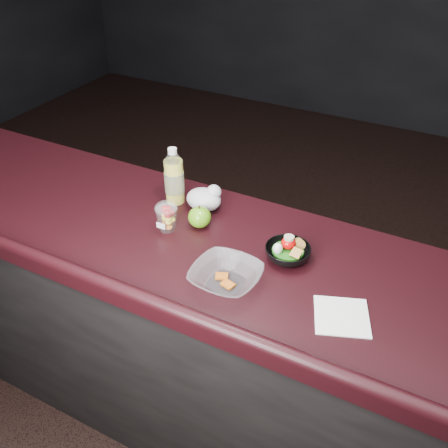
{
  "coord_description": "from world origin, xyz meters",
  "views": [
    {
      "loc": [
        0.72,
        -0.92,
        2.11
      ],
      "look_at": [
        0.06,
        0.33,
        1.1
      ],
      "focal_mm": 40.0,
      "sensor_mm": 36.0,
      "label": 1
    }
  ],
  "objects": [
    {
      "name": "lemonade_bottle",
      "position": [
        -0.24,
        0.48,
        1.12
      ],
      "size": [
        0.08,
        0.08,
        0.23
      ],
      "color": "yellow",
      "rests_on": "counter"
    },
    {
      "name": "fruit_cup",
      "position": [
        -0.16,
        0.31,
        1.08
      ],
      "size": [
        0.08,
        0.08,
        0.12
      ],
      "color": "white",
      "rests_on": "counter"
    },
    {
      "name": "snack_bowl",
      "position": [
        0.3,
        0.35,
        1.05
      ],
      "size": [
        0.18,
        0.18,
        0.09
      ],
      "rotation": [
        0.0,
        0.0,
        -0.2
      ],
      "color": "black",
      "rests_on": "counter"
    },
    {
      "name": "paper_napkin",
      "position": [
        0.54,
        0.17,
        1.02
      ],
      "size": [
        0.21,
        0.21,
        0.0
      ],
      "primitive_type": "cube",
      "rotation": [
        0.0,
        0.0,
        0.36
      ],
      "color": "white",
      "rests_on": "counter"
    },
    {
      "name": "takeout_bowl",
      "position": [
        0.17,
        0.14,
        1.05
      ],
      "size": [
        0.23,
        0.23,
        0.05
      ],
      "rotation": [
        0.0,
        0.0,
        -0.02
      ],
      "color": "silver",
      "rests_on": "counter"
    },
    {
      "name": "counter",
      "position": [
        0.0,
        0.3,
        0.51
      ],
      "size": [
        4.06,
        0.71,
        1.02
      ],
      "color": "black",
      "rests_on": "ground"
    },
    {
      "name": "room_shell",
      "position": [
        0.0,
        0.0,
        1.83
      ],
      "size": [
        8.0,
        8.0,
        8.0
      ],
      "color": "black",
      "rests_on": "ground"
    },
    {
      "name": "green_apple",
      "position": [
        -0.06,
        0.38,
        1.06
      ],
      "size": [
        0.09,
        0.09,
        0.09
      ],
      "color": "#44790D",
      "rests_on": "counter"
    },
    {
      "name": "plastic_bag",
      "position": [
        -0.11,
        0.49,
        1.07
      ],
      "size": [
        0.14,
        0.11,
        0.1
      ],
      "color": "silver",
      "rests_on": "counter"
    }
  ]
}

